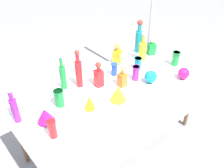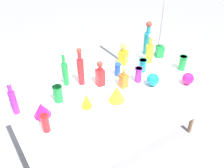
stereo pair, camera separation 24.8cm
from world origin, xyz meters
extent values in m
plane|color=gray|center=(0.00, 0.00, 0.00)|extent=(40.00, 40.00, 0.00)
cube|color=white|center=(0.00, 0.00, 0.74)|extent=(1.99, 0.99, 0.03)
cube|color=white|center=(0.00, -0.50, 0.57)|extent=(1.99, 0.01, 0.37)
cylinder|color=brown|center=(0.89, -0.40, 0.36)|extent=(0.04, 0.04, 0.73)
cylinder|color=brown|center=(-0.89, 0.40, 0.36)|extent=(0.04, 0.04, 0.73)
cylinder|color=brown|center=(0.89, 0.40, 0.36)|extent=(0.04, 0.04, 0.73)
cylinder|color=yellow|center=(0.69, 0.25, 0.87)|extent=(0.09, 0.09, 0.22)
cylinder|color=yellow|center=(0.69, 0.25, 1.03)|extent=(0.04, 0.04, 0.10)
sphere|color=#B2B2B7|center=(0.69, 0.25, 1.10)|extent=(0.06, 0.06, 0.06)
cylinder|color=teal|center=(0.80, 0.42, 0.90)|extent=(0.09, 0.09, 0.28)
cylinder|color=teal|center=(0.80, 0.42, 1.09)|extent=(0.04, 0.04, 0.10)
sphere|color=maroon|center=(0.80, 0.42, 1.16)|extent=(0.07, 0.07, 0.07)
cylinder|color=red|center=(-0.19, 0.30, 0.91)|extent=(0.07, 0.07, 0.29)
cylinder|color=red|center=(-0.19, 0.30, 1.10)|extent=(0.04, 0.04, 0.09)
sphere|color=maroon|center=(-0.19, 0.30, 1.16)|extent=(0.05, 0.05, 0.05)
cylinder|color=purple|center=(-0.90, 0.23, 0.88)|extent=(0.06, 0.06, 0.24)
cylinder|color=purple|center=(-0.90, 0.23, 1.04)|extent=(0.03, 0.03, 0.09)
sphere|color=#B2B2B7|center=(-0.90, 0.23, 1.10)|extent=(0.05, 0.05, 0.05)
cylinder|color=#198C38|center=(-0.33, 0.38, 0.89)|extent=(0.06, 0.06, 0.26)
cylinder|color=#198C38|center=(-0.33, 0.38, 1.07)|extent=(0.03, 0.03, 0.11)
sphere|color=#B2B2B7|center=(-0.33, 0.38, 1.14)|extent=(0.04, 0.04, 0.04)
cube|color=#198C38|center=(0.88, 0.27, 0.83)|extent=(0.12, 0.12, 0.14)
cylinder|color=#198C38|center=(0.88, 0.27, 0.92)|extent=(0.04, 0.04, 0.03)
sphere|color=#B2B2B7|center=(0.88, 0.27, 0.95)|extent=(0.06, 0.06, 0.06)
cube|color=orange|center=(0.15, 0.01, 0.83)|extent=(0.08, 0.08, 0.15)
cylinder|color=orange|center=(0.15, 0.01, 0.93)|extent=(0.03, 0.03, 0.05)
sphere|color=gold|center=(0.15, 0.01, 0.97)|extent=(0.05, 0.05, 0.05)
cube|color=orange|center=(0.41, 0.39, 0.84)|extent=(0.13, 0.13, 0.16)
cylinder|color=orange|center=(0.41, 0.39, 0.95)|extent=(0.04, 0.04, 0.05)
sphere|color=gold|center=(0.41, 0.39, 0.99)|extent=(0.07, 0.07, 0.07)
cube|color=red|center=(-0.03, 0.17, 0.85)|extent=(0.09, 0.09, 0.19)
cylinder|color=red|center=(-0.03, 0.17, 0.97)|extent=(0.04, 0.04, 0.05)
sphere|color=maroon|center=(-0.03, 0.17, 1.02)|extent=(0.06, 0.06, 0.06)
cylinder|color=teal|center=(0.50, 0.13, 0.83)|extent=(0.08, 0.08, 0.15)
cylinder|color=teal|center=(0.50, 0.13, 0.90)|extent=(0.09, 0.09, 0.01)
cylinder|color=#198C38|center=(-0.51, 0.17, 0.85)|extent=(0.09, 0.09, 0.17)
cylinder|color=#198C38|center=(-0.51, 0.17, 0.93)|extent=(0.10, 0.10, 0.01)
cylinder|color=red|center=(-0.75, -0.14, 0.84)|extent=(0.07, 0.07, 0.17)
cylinder|color=red|center=(-0.75, -0.14, 0.92)|extent=(0.08, 0.08, 0.01)
cylinder|color=#198C38|center=(0.90, -0.09, 0.85)|extent=(0.08, 0.08, 0.17)
cylinder|color=#198C38|center=(0.90, -0.09, 0.93)|extent=(0.09, 0.09, 0.01)
cylinder|color=blue|center=(0.22, 0.22, 0.83)|extent=(0.06, 0.06, 0.15)
cylinder|color=blue|center=(0.22, 0.22, 0.90)|extent=(0.08, 0.08, 0.01)
cylinder|color=purple|center=(0.34, 0.00, 0.84)|extent=(0.07, 0.07, 0.17)
cylinder|color=purple|center=(0.34, 0.00, 0.92)|extent=(0.08, 0.08, 0.01)
cylinder|color=yellow|center=(-0.04, -0.14, 0.77)|extent=(0.08, 0.08, 0.01)
cone|color=yellow|center=(-0.04, -0.14, 0.85)|extent=(0.16, 0.16, 0.15)
cylinder|color=#C61972|center=(-0.72, 0.06, 0.77)|extent=(0.08, 0.08, 0.01)
cone|color=#C61972|center=(-0.72, 0.06, 0.84)|extent=(0.16, 0.16, 0.13)
cylinder|color=orange|center=(-0.32, -0.06, 0.77)|extent=(0.07, 0.07, 0.01)
cone|color=orange|center=(-0.32, -0.06, 0.84)|extent=(0.11, 0.11, 0.15)
cylinder|color=teal|center=(0.42, -0.14, 0.76)|extent=(0.06, 0.06, 0.01)
sphere|color=teal|center=(0.42, -0.14, 0.84)|extent=(0.13, 0.13, 0.13)
cylinder|color=#C61972|center=(0.74, -0.33, 0.76)|extent=(0.06, 0.06, 0.01)
sphere|color=#C61972|center=(0.74, -0.33, 0.83)|extent=(0.13, 0.13, 0.13)
cube|color=white|center=(-0.38, -0.44, 0.78)|extent=(0.05, 0.02, 0.04)
cylinder|color=silver|center=(1.18, 0.57, 1.30)|extent=(0.04, 0.04, 2.61)
cylinder|color=#333338|center=(1.18, 0.57, 0.02)|extent=(0.18, 0.18, 0.04)
camera|label=1|loc=(-1.30, -1.52, 2.34)|focal=40.00mm
camera|label=2|loc=(-1.10, -1.67, 2.34)|focal=40.00mm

